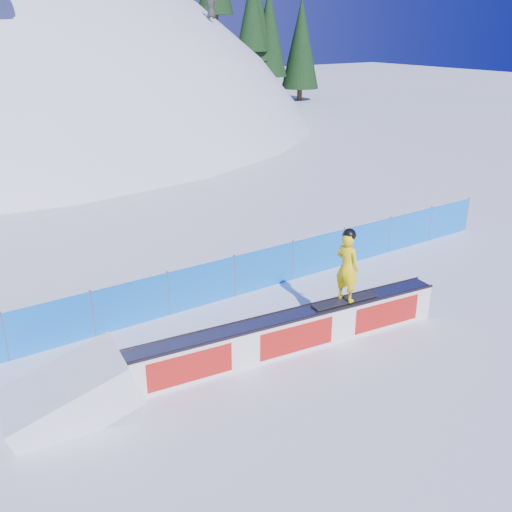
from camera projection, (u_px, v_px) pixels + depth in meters
ground at (306, 386)px, 11.99m from camera, size 160.00×160.00×0.00m
snow_hill at (10, 325)px, 51.18m from camera, size 64.00×64.00×64.00m
safety_fence at (203, 285)px, 15.23m from camera, size 22.05×0.05×1.30m
rail_box at (291, 333)px, 13.14m from camera, size 7.96×1.44×0.95m
snow_ramp at (73, 411)px, 11.22m from camera, size 2.72×1.87×1.60m
snowboarder at (347, 266)px, 13.24m from camera, size 1.77×0.69×1.83m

